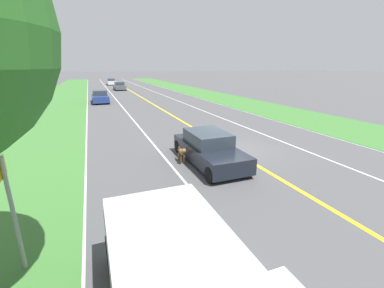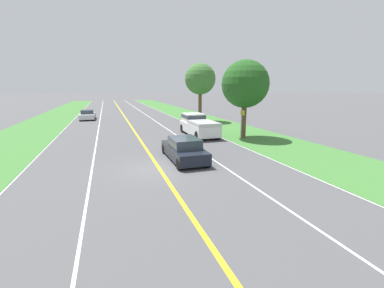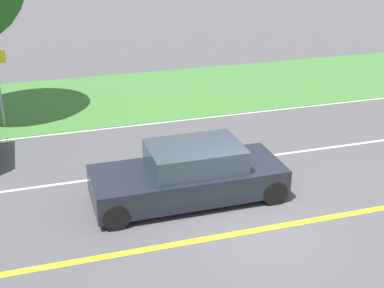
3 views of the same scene
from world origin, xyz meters
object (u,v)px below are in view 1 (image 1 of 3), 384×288
car_trailing_far (111,82)px  car_trailing_near (100,97)px  street_sign (10,202)px  ego_car (209,149)px  car_trailing_mid (120,86)px  dog (182,152)px

car_trailing_far → car_trailing_near: bearing=83.2°
car_trailing_near → street_sign: (2.66, 26.98, 0.94)m
ego_car → car_trailing_mid: 38.91m
ego_car → car_trailing_near: size_ratio=1.00×
dog → car_trailing_near: (2.55, -22.18, 0.20)m
ego_car → street_sign: street_sign is taller
ego_car → car_trailing_far: bearing=-89.9°
car_trailing_mid → car_trailing_far: size_ratio=1.04×
car_trailing_mid → dog: bearing=87.9°
dog → car_trailing_near: 22.33m
street_sign → car_trailing_far: bearing=-96.2°
car_trailing_near → car_trailing_far: bearing=-96.8°
dog → street_sign: (5.21, 4.80, 1.14)m
dog → street_sign: size_ratio=0.42×
dog → car_trailing_mid: bearing=-91.5°
car_trailing_near → car_trailing_mid: car_trailing_near is taller
car_trailing_mid → car_trailing_near: bearing=76.3°
street_sign → ego_car: bearing=-145.4°
car_trailing_near → ego_car: bearing=99.2°
ego_car → dog: size_ratio=4.32×
dog → car_trailing_mid: car_trailing_mid is taller
dog → car_trailing_mid: (-1.41, -38.47, 0.19)m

